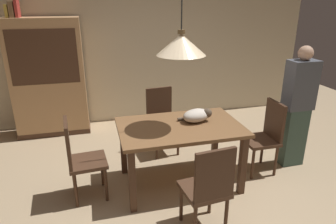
% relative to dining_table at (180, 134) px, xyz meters
% --- Properties ---
extents(ground, '(10.00, 10.00, 0.00)m').
position_rel_dining_table_xyz_m(ground, '(-0.15, -0.36, -0.65)').
color(ground, tan).
extents(back_wall, '(6.40, 0.10, 2.90)m').
position_rel_dining_table_xyz_m(back_wall, '(-0.15, 2.29, 0.80)').
color(back_wall, beige).
rests_on(back_wall, ground).
extents(dining_table, '(1.40, 0.90, 0.75)m').
position_rel_dining_table_xyz_m(dining_table, '(0.00, 0.00, 0.00)').
color(dining_table, brown).
rests_on(dining_table, ground).
extents(chair_left_side, '(0.43, 0.43, 0.93)m').
position_rel_dining_table_xyz_m(chair_left_side, '(-1.13, -0.01, -0.14)').
color(chair_left_side, '#472D1E').
rests_on(chair_left_side, ground).
extents(chair_right_side, '(0.40, 0.40, 0.93)m').
position_rel_dining_table_xyz_m(chair_right_side, '(1.13, -0.00, -0.14)').
color(chair_right_side, '#472D1E').
rests_on(chair_right_side, ground).
extents(chair_far_back, '(0.44, 0.44, 0.93)m').
position_rel_dining_table_xyz_m(chair_far_back, '(-0.01, 0.88, -0.14)').
color(chair_far_back, '#472D1E').
rests_on(chair_far_back, ground).
extents(chair_near_front, '(0.44, 0.44, 0.93)m').
position_rel_dining_table_xyz_m(chair_near_front, '(0.01, -0.88, -0.14)').
color(chair_near_front, '#472D1E').
rests_on(chair_near_front, ground).
extents(cat_sleeping, '(0.40, 0.30, 0.16)m').
position_rel_dining_table_xyz_m(cat_sleeping, '(0.23, 0.07, 0.18)').
color(cat_sleeping, beige).
rests_on(cat_sleeping, dining_table).
extents(pendant_lamp, '(0.52, 0.52, 1.30)m').
position_rel_dining_table_xyz_m(pendant_lamp, '(0.00, 0.00, 1.01)').
color(pendant_lamp, beige).
extents(hutch_bookcase, '(1.12, 0.45, 1.85)m').
position_rel_dining_table_xyz_m(hutch_bookcase, '(-1.59, 1.96, 0.24)').
color(hutch_bookcase, tan).
rests_on(hutch_bookcase, ground).
extents(book_yellow_short, '(0.04, 0.20, 0.18)m').
position_rel_dining_table_xyz_m(book_yellow_short, '(-2.01, 1.96, 1.29)').
color(book_yellow_short, gold).
rests_on(book_yellow_short, hutch_bookcase).
extents(book_brown_thick, '(0.06, 0.24, 0.22)m').
position_rel_dining_table_xyz_m(book_brown_thick, '(-1.95, 1.96, 1.31)').
color(book_brown_thick, brown).
rests_on(book_brown_thick, hutch_bookcase).
extents(book_red_tall, '(0.04, 0.22, 0.28)m').
position_rel_dining_table_xyz_m(book_red_tall, '(-1.88, 1.96, 1.34)').
color(book_red_tall, '#B73833').
rests_on(book_red_tall, hutch_bookcase).
extents(person_standing, '(0.36, 0.22, 1.58)m').
position_rel_dining_table_xyz_m(person_standing, '(1.59, 0.07, 0.15)').
color(person_standing, '#3D564C').
rests_on(person_standing, ground).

